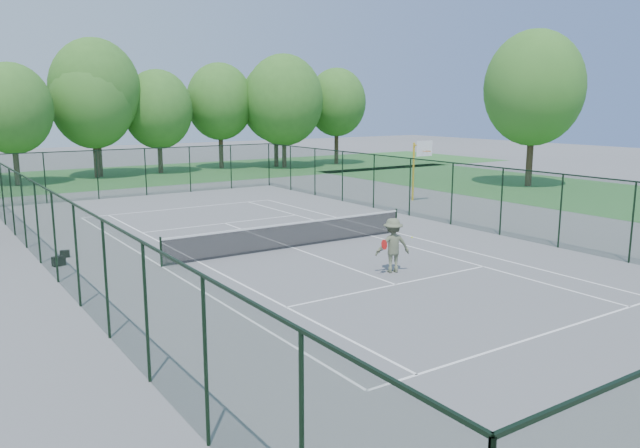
# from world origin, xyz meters

# --- Properties ---
(ground) EXTENTS (140.00, 140.00, 0.00)m
(ground) POSITION_xyz_m (0.00, 0.00, 0.00)
(ground) COLOR slate
(ground) RESTS_ON ground
(grass_far) EXTENTS (80.00, 16.00, 0.01)m
(grass_far) POSITION_xyz_m (0.00, 30.00, 0.01)
(grass_far) COLOR #377534
(grass_far) RESTS_ON ground
(grass_side) EXTENTS (14.00, 40.00, 0.01)m
(grass_side) POSITION_xyz_m (24.00, 4.00, 0.01)
(grass_side) COLOR #377534
(grass_side) RESTS_ON ground
(court_lines) EXTENTS (11.05, 23.85, 0.01)m
(court_lines) POSITION_xyz_m (0.00, 0.00, 0.00)
(court_lines) COLOR white
(court_lines) RESTS_ON ground
(tennis_net) EXTENTS (11.08, 0.08, 1.10)m
(tennis_net) POSITION_xyz_m (0.00, 0.00, 0.58)
(tennis_net) COLOR black
(tennis_net) RESTS_ON ground
(fence_enclosure) EXTENTS (18.05, 36.05, 3.02)m
(fence_enclosure) POSITION_xyz_m (0.00, 0.00, 1.56)
(fence_enclosure) COLOR #1B3D25
(fence_enclosure) RESTS_ON ground
(tree_line_far) EXTENTS (39.40, 6.40, 9.70)m
(tree_line_far) POSITION_xyz_m (0.00, 30.00, 5.99)
(tree_line_far) COLOR #483224
(tree_line_far) RESTS_ON ground
(basketball_goal) EXTENTS (1.20, 1.43, 3.65)m
(basketball_goal) POSITION_xyz_m (12.73, 6.37, 2.57)
(basketball_goal) COLOR gold
(basketball_goal) RESTS_ON ground
(tree_side) EXTENTS (6.87, 6.87, 10.88)m
(tree_side) POSITION_xyz_m (24.24, 7.38, 6.86)
(tree_side) COLOR #483224
(tree_side) RESTS_ON ground
(sports_bag_a) EXTENTS (0.47, 0.34, 0.34)m
(sports_bag_a) POSITION_xyz_m (-8.53, 2.23, 0.17)
(sports_bag_a) COLOR black
(sports_bag_a) RESTS_ON ground
(sports_bag_b) EXTENTS (0.39, 0.30, 0.27)m
(sports_bag_b) POSITION_xyz_m (-8.06, 3.46, 0.13)
(sports_bag_b) COLOR black
(sports_bag_b) RESTS_ON ground
(tennis_player) EXTENTS (2.15, 1.07, 1.90)m
(tennis_player) POSITION_xyz_m (0.93, -5.13, 0.95)
(tennis_player) COLOR #5F664B
(tennis_player) RESTS_ON ground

